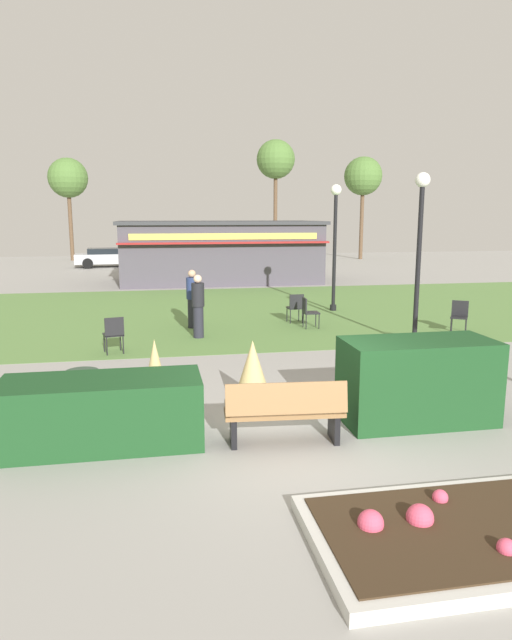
# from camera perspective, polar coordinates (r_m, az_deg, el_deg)

# --- Properties ---
(ground_plane) EXTENTS (80.00, 80.00, 0.00)m
(ground_plane) POSITION_cam_1_polar(r_m,az_deg,el_deg) (8.36, 4.97, -11.98)
(ground_plane) COLOR #999691
(lawn_patch) EXTENTS (36.00, 12.00, 0.01)m
(lawn_patch) POSITION_cam_1_polar(r_m,az_deg,el_deg) (19.02, -3.93, 0.87)
(lawn_patch) COLOR #5B8442
(lawn_patch) RESTS_ON ground_plane
(park_bench) EXTENTS (1.74, 0.66, 0.95)m
(park_bench) POSITION_cam_1_polar(r_m,az_deg,el_deg) (7.99, 2.98, -9.36)
(park_bench) COLOR olive
(park_bench) RESTS_ON ground_plane
(hedge_left) EXTENTS (2.78, 1.10, 0.97)m
(hedge_left) POSITION_cam_1_polar(r_m,az_deg,el_deg) (8.24, -15.46, -9.08)
(hedge_left) COLOR #19421E
(hedge_left) RESTS_ON ground_plane
(hedge_right) EXTENTS (2.34, 1.10, 1.32)m
(hedge_right) POSITION_cam_1_polar(r_m,az_deg,el_deg) (9.15, 16.18, -6.01)
(hedge_right) COLOR #19421E
(hedge_right) RESTS_ON ground_plane
(ornamental_grass_behind_left) EXTENTS (0.73, 0.73, 1.16)m
(ornamental_grass_behind_left) POSITION_cam_1_polar(r_m,az_deg,el_deg) (9.46, -0.35, -5.52)
(ornamental_grass_behind_left) COLOR tan
(ornamental_grass_behind_left) RESTS_ON ground_plane
(ornamental_grass_behind_right) EXTENTS (0.61, 0.61, 1.35)m
(ornamental_grass_behind_right) POSITION_cam_1_polar(r_m,az_deg,el_deg) (8.82, -10.23, -6.25)
(ornamental_grass_behind_right) COLOR tan
(ornamental_grass_behind_right) RESTS_ON ground_plane
(lamppost_mid) EXTENTS (0.36, 0.36, 4.24)m
(lamppost_mid) POSITION_cam_1_polar(r_m,az_deg,el_deg) (14.34, 16.39, 8.01)
(lamppost_mid) COLOR black
(lamppost_mid) RESTS_ON ground_plane
(lamppost_far) EXTENTS (0.36, 0.36, 4.24)m
(lamppost_far) POSITION_cam_1_polar(r_m,az_deg,el_deg) (19.14, 8.08, 8.87)
(lamppost_far) COLOR black
(lamppost_far) RESTS_ON ground_plane
(trash_bin) EXTENTS (0.52, 0.52, 0.82)m
(trash_bin) POSITION_cam_1_polar(r_m,az_deg,el_deg) (9.31, -17.26, -7.40)
(trash_bin) COLOR #2D4233
(trash_bin) RESTS_ON ground_plane
(food_kiosk) EXTENTS (9.75, 5.13, 2.97)m
(food_kiosk) POSITION_cam_1_polar(r_m,az_deg,el_deg) (27.68, -3.75, 7.02)
(food_kiosk) COLOR #47424C
(food_kiosk) RESTS_ON ground_plane
(cafe_chair_west) EXTENTS (0.46, 0.46, 0.89)m
(cafe_chair_west) POSITION_cam_1_polar(r_m,az_deg,el_deg) (16.18, 5.36, 1.02)
(cafe_chair_west) COLOR black
(cafe_chair_west) RESTS_ON ground_plane
(cafe_chair_east) EXTENTS (0.46, 0.46, 0.89)m
(cafe_chair_east) POSITION_cam_1_polar(r_m,az_deg,el_deg) (16.93, 4.07, 1.46)
(cafe_chair_east) COLOR black
(cafe_chair_east) RESTS_ON ground_plane
(cafe_chair_center) EXTENTS (0.53, 0.53, 0.89)m
(cafe_chair_center) POSITION_cam_1_polar(r_m,az_deg,el_deg) (13.49, -14.34, -1.19)
(cafe_chair_center) COLOR black
(cafe_chair_center) RESTS_ON ground_plane
(cafe_chair_north) EXTENTS (0.61, 0.61, 0.89)m
(cafe_chair_north) POSITION_cam_1_polar(r_m,az_deg,el_deg) (16.46, 20.09, 0.58)
(cafe_chair_north) COLOR black
(cafe_chair_north) RESTS_ON ground_plane
(person_strolling) EXTENTS (0.34, 0.34, 1.69)m
(person_strolling) POSITION_cam_1_polar(r_m,az_deg,el_deg) (14.85, -5.94, 1.45)
(person_strolling) COLOR #23232D
(person_strolling) RESTS_ON ground_plane
(person_standing) EXTENTS (0.34, 0.34, 1.69)m
(person_standing) POSITION_cam_1_polar(r_m,az_deg,el_deg) (16.20, -6.52, 2.20)
(person_standing) COLOR #23232D
(person_standing) RESTS_ON ground_plane
(parked_car_west_slot) EXTENTS (4.33, 2.31, 1.20)m
(parked_car_west_slot) POSITION_cam_1_polar(r_m,az_deg,el_deg) (36.95, -14.85, 6.26)
(parked_car_west_slot) COLOR #B7BABF
(parked_car_west_slot) RESTS_ON ground_plane
(parked_car_center_slot) EXTENTS (4.34, 2.34, 1.20)m
(parked_car_center_slot) POSITION_cam_1_polar(r_m,az_deg,el_deg) (36.91, -6.73, 6.54)
(parked_car_center_slot) COLOR silver
(parked_car_center_slot) RESTS_ON ground_plane
(tree_left_bg) EXTENTS (2.80, 2.80, 8.68)m
(tree_left_bg) POSITION_cam_1_polar(r_m,az_deg,el_deg) (42.28, 2.03, 15.99)
(tree_left_bg) COLOR brown
(tree_left_bg) RESTS_ON ground_plane
(tree_right_bg) EXTENTS (2.80, 2.80, 7.51)m
(tree_right_bg) POSITION_cam_1_polar(r_m,az_deg,el_deg) (43.18, 10.90, 14.18)
(tree_right_bg) COLOR brown
(tree_right_bg) RESTS_ON ground_plane
(tree_center_bg) EXTENTS (2.80, 2.80, 7.29)m
(tree_center_bg) POSITION_cam_1_polar(r_m,az_deg,el_deg) (43.16, -18.68, 13.53)
(tree_center_bg) COLOR brown
(tree_center_bg) RESTS_ON ground_plane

